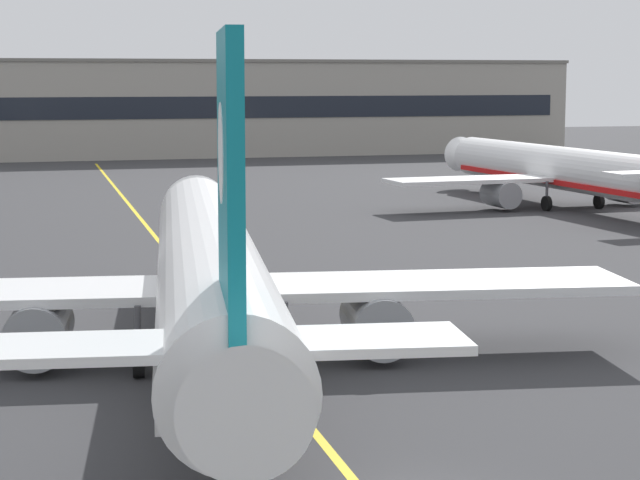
% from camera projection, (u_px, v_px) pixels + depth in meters
% --- Properties ---
extents(taxiway_centreline, '(8.33, 179.83, 0.01)m').
position_uv_depth(taxiway_centreline, '(200.00, 292.00, 59.02)').
color(taxiway_centreline, yellow).
rests_on(taxiway_centreline, ground).
extents(airliner_foreground, '(32.36, 41.39, 11.65)m').
position_uv_depth(airliner_foreground, '(210.00, 273.00, 44.07)').
color(airliner_foreground, white).
rests_on(airliner_foreground, ground).
extents(airliner_background, '(29.44, 37.96, 10.65)m').
position_uv_depth(airliner_background, '(563.00, 170.00, 96.52)').
color(airliner_background, white).
rests_on(airliner_background, ground).
extents(safety_cone_by_nose_gear, '(0.44, 0.44, 0.55)m').
position_uv_depth(safety_cone_by_nose_gear, '(167.00, 286.00, 59.17)').
color(safety_cone_by_nose_gear, orange).
rests_on(safety_cone_by_nose_gear, ground).
extents(terminal_building, '(122.14, 12.40, 12.77)m').
position_uv_depth(terminal_building, '(125.00, 108.00, 156.74)').
color(terminal_building, '#9E998E').
rests_on(terminal_building, ground).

